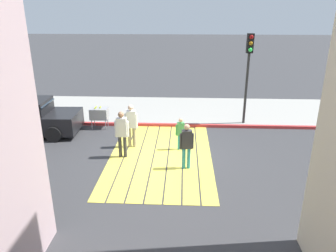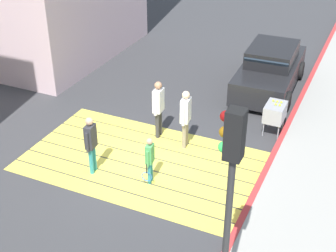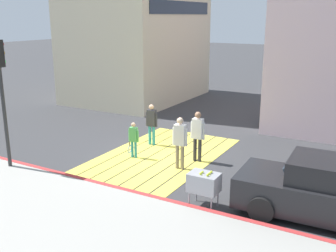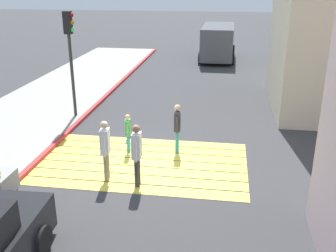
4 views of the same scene
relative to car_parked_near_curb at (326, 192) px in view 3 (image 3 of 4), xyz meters
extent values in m
plane|color=#38383A|center=(2.00, 5.95, -0.73)|extent=(120.00, 120.00, 0.00)
cube|color=#EAD64C|center=(2.00, 4.30, -0.73)|extent=(6.40, 0.50, 0.01)
cube|color=#EAD64C|center=(2.00, 4.85, -0.73)|extent=(6.40, 0.50, 0.01)
cube|color=#EAD64C|center=(2.00, 5.40, -0.73)|extent=(6.40, 0.50, 0.01)
cube|color=#EAD64C|center=(2.00, 5.95, -0.73)|extent=(6.40, 0.50, 0.01)
cube|color=#EAD64C|center=(2.00, 6.50, -0.73)|extent=(6.40, 0.50, 0.01)
cube|color=#EAD64C|center=(2.00, 7.05, -0.73)|extent=(6.40, 0.50, 0.01)
cube|color=#EAD64C|center=(2.00, 7.60, -0.73)|extent=(6.40, 0.50, 0.01)
cube|color=#9E9B93|center=(-3.60, 5.95, -0.67)|extent=(4.80, 40.00, 0.12)
cube|color=#BC3333|center=(-1.25, 5.95, -0.67)|extent=(0.16, 40.00, 0.13)
cube|color=beige|center=(10.50, 12.57, 4.16)|extent=(8.00, 6.00, 9.79)
cube|color=#232B38|center=(10.50, 9.55, 4.65)|extent=(6.80, 0.03, 0.70)
cube|color=black|center=(0.00, 0.03, -0.14)|extent=(1.96, 4.36, 0.80)
cube|color=black|center=(0.00, -0.12, 0.54)|extent=(1.61, 2.12, 0.60)
cube|color=#1E2833|center=(-0.03, 0.80, 0.48)|extent=(1.49, 0.38, 0.49)
cylinder|color=black|center=(0.83, 1.39, -0.40)|extent=(0.24, 0.67, 0.66)
cylinder|color=black|center=(-0.93, 1.33, -0.40)|extent=(0.24, 0.67, 0.66)
cylinder|color=#2D2D2D|center=(-1.60, 9.65, 0.97)|extent=(0.12, 0.12, 3.40)
sphere|color=maroon|center=(-1.44, 9.65, 3.37)|extent=(0.18, 0.18, 0.18)
sphere|color=#956310|center=(-1.44, 9.65, 3.10)|extent=(0.18, 0.18, 0.18)
sphere|color=#35FF59|center=(-1.44, 9.65, 2.83)|extent=(0.18, 0.18, 0.18)
cube|color=#99999E|center=(-0.90, 2.90, -0.03)|extent=(0.56, 0.80, 0.50)
cylinder|color=#99999E|center=(-0.68, 3.22, -0.51)|extent=(0.04, 0.04, 0.45)
cylinder|color=#99999E|center=(-1.13, 3.22, -0.51)|extent=(0.04, 0.04, 0.45)
cylinder|color=#99999E|center=(-0.68, 2.58, -0.51)|extent=(0.04, 0.04, 0.45)
cylinder|color=#99999E|center=(-1.13, 2.58, -0.51)|extent=(0.04, 0.04, 0.45)
sphere|color=#CCE033|center=(-1.02, 2.75, 0.25)|extent=(0.07, 0.07, 0.07)
sphere|color=#CCE033|center=(-0.90, 2.75, 0.25)|extent=(0.07, 0.07, 0.07)
sphere|color=#CCE033|center=(-0.78, 2.75, 0.25)|extent=(0.07, 0.07, 0.07)
sphere|color=#CCE033|center=(-1.02, 2.95, 0.25)|extent=(0.07, 0.07, 0.07)
sphere|color=#CCE033|center=(-0.90, 2.95, 0.25)|extent=(0.07, 0.07, 0.07)
cylinder|color=teal|center=(2.94, 6.99, -0.35)|extent=(0.12, 0.12, 0.78)
cylinder|color=teal|center=(2.96, 6.83, -0.35)|extent=(0.12, 0.12, 0.78)
cube|color=#333338|center=(2.95, 6.91, 0.36)|extent=(0.25, 0.36, 0.65)
sphere|color=tan|center=(2.95, 6.91, 0.81)|extent=(0.20, 0.20, 0.20)
cylinder|color=#333338|center=(2.92, 7.11, 0.30)|extent=(0.08, 0.08, 0.55)
cylinder|color=#333338|center=(2.97, 6.71, 0.30)|extent=(0.08, 0.08, 0.55)
cylinder|color=#333338|center=(2.15, 4.63, -0.31)|extent=(0.13, 0.13, 0.84)
cylinder|color=#333338|center=(2.15, 4.45, -0.31)|extent=(0.13, 0.13, 0.84)
cube|color=white|center=(2.15, 4.54, 0.46)|extent=(0.24, 0.38, 0.70)
sphere|color=#9E7051|center=(2.15, 4.54, 0.94)|extent=(0.22, 0.22, 0.22)
cylinder|color=white|center=(2.14, 4.76, 0.39)|extent=(0.09, 0.09, 0.60)
cylinder|color=white|center=(2.16, 4.33, 0.39)|extent=(0.09, 0.09, 0.60)
cylinder|color=gray|center=(1.20, 4.83, -0.32)|extent=(0.13, 0.13, 0.84)
cylinder|color=gray|center=(1.22, 4.65, -0.32)|extent=(0.13, 0.13, 0.84)
cube|color=white|center=(1.21, 4.74, 0.45)|extent=(0.26, 0.39, 0.70)
sphere|color=beige|center=(1.21, 4.74, 0.93)|extent=(0.22, 0.22, 0.22)
cylinder|color=white|center=(1.19, 4.95, 0.38)|extent=(0.09, 0.09, 0.59)
cylinder|color=white|center=(1.24, 4.53, 0.38)|extent=(0.09, 0.09, 0.59)
cylinder|color=teal|center=(1.35, 6.75, -0.43)|extent=(0.09, 0.09, 0.62)
cylinder|color=teal|center=(1.37, 6.62, -0.43)|extent=(0.09, 0.09, 0.62)
cube|color=#4CA559|center=(1.36, 6.69, 0.14)|extent=(0.20, 0.29, 0.51)
sphere|color=tan|center=(1.36, 6.69, 0.50)|extent=(0.16, 0.16, 0.16)
cylinder|color=#4CA559|center=(1.34, 6.85, 0.09)|extent=(0.07, 0.07, 0.44)
cylinder|color=#4CA559|center=(1.39, 6.52, 0.09)|extent=(0.07, 0.07, 0.44)
cylinder|color=black|center=(1.37, 6.87, -0.20)|extent=(0.03, 0.03, 0.28)
torus|color=blue|center=(1.37, 6.87, -0.45)|extent=(0.28, 0.06, 0.28)
camera|label=1|loc=(12.94, 6.78, 4.53)|focal=34.18mm
camera|label=2|loc=(-3.28, 15.71, 6.86)|focal=51.91mm
camera|label=3|loc=(-9.83, -1.05, 4.21)|focal=42.54mm
camera|label=4|loc=(4.41, -4.86, 4.66)|focal=41.97mm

